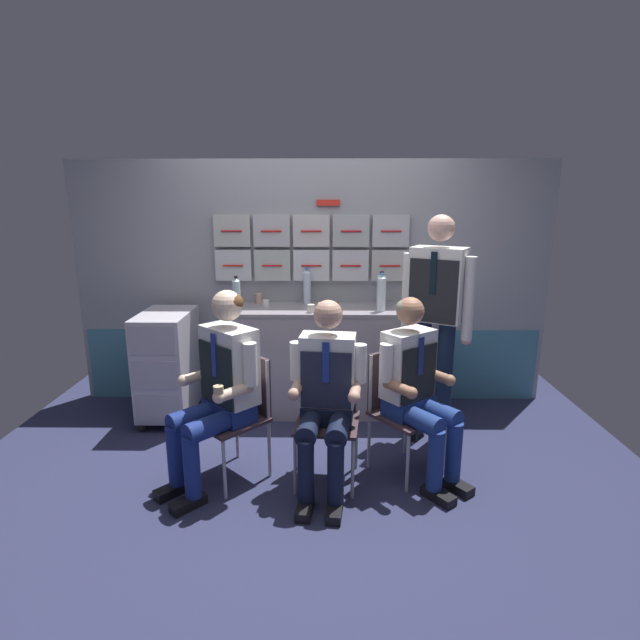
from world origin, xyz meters
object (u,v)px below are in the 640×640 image
Objects in this scene: water_bottle_clear at (237,294)px; service_trolley at (168,362)px; crew_member_center at (326,391)px; crew_member_left at (220,381)px; folding_chair_right at (398,398)px; folding_chair_center at (329,404)px; coffee_cup_spare at (311,308)px; snack_banana at (329,304)px; crew_member_standing at (436,309)px; crew_member_right at (417,383)px; folding_chair_left at (241,403)px.

service_trolley is at bearing -176.05° from water_bottle_clear.
crew_member_center reaches higher than service_trolley.
folding_chair_right is at bearing 10.10° from crew_member_left.
folding_chair_center is at bearing -167.23° from folding_chair_right.
crew_member_left reaches higher than water_bottle_clear.
folding_chair_right is (0.49, 0.27, -0.16)m from crew_member_center.
folding_chair_right is at bearing -33.54° from water_bottle_clear.
coffee_cup_spare is 0.38× the size of snack_banana.
crew_member_center is at bearing -96.91° from folding_chair_center.
crew_member_standing is at bearing 40.32° from crew_member_center.
coffee_cup_spare is (-0.94, 0.34, -0.07)m from crew_member_standing.
crew_member_standing is at bearing 67.85° from crew_member_right.
crew_member_right is at bearing -52.51° from folding_chair_right.
water_bottle_clear is 0.78m from snack_banana.
crew_member_left is (-0.11, -0.11, 0.20)m from folding_chair_left.
crew_member_left is 1.20m from folding_chair_right.
snack_banana is (1.35, 0.22, 0.46)m from service_trolley.
service_trolley is 1.69m from crew_member_center.
crew_member_left is at bearing -169.90° from folding_chair_right.
coffee_cup_spare is at bearing -4.68° from water_bottle_clear.
snack_banana is at bearing 144.52° from crew_member_standing.
folding_chair_left is (0.76, -0.86, 0.01)m from service_trolley.
crew_member_left reaches higher than folding_chair_center.
folding_chair_right is at bearing 28.55° from crew_member_center.
water_bottle_clear is at bearing -166.97° from snack_banana.
crew_member_standing reaches higher than folding_chair_right.
crew_member_right reaches higher than folding_chair_left.
service_trolley is 1.19m from crew_member_left.
coffee_cup_spare reaches higher than folding_chair_left.
snack_banana is (0.76, 0.17, -0.12)m from water_bottle_clear.
crew_member_standing is 25.97× the size of coffee_cup_spare.
snack_banana is at bearing 13.03° from water_bottle_clear.
folding_chair_left is at bearing 178.26° from crew_member_right.
folding_chair_center is 4.78× the size of snack_banana.
crew_member_right and water_bottle_clear have the same top height.
crew_member_right is (0.59, 0.14, -0.00)m from crew_member_center.
coffee_cup_spare is (-0.61, 0.76, 0.46)m from folding_chair_right.
snack_banana is (0.70, 1.19, 0.25)m from crew_member_left.
coffee_cup_spare is at bearing -123.14° from snack_banana.
folding_chair_left is 0.58m from folding_chair_center.
crew_member_standing is 1.59m from water_bottle_clear.
water_bottle_clear is (-0.75, 0.92, 0.56)m from folding_chair_center.
folding_chair_left is at bearing -174.96° from folding_chair_right.
crew_member_left reaches higher than crew_member_right.
service_trolley is at bearing 141.98° from crew_member_center.
folding_chair_center is at bearing 83.09° from crew_member_center.
folding_chair_left is 0.65× the size of crew_member_left.
crew_member_right is (0.10, -0.13, 0.16)m from folding_chair_right.
crew_member_left is 4.39× the size of water_bottle_clear.
folding_chair_right is at bearing 5.04° from folding_chair_left.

